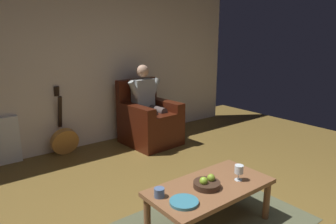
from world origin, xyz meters
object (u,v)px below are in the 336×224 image
object	(u,v)px
wine_glass_near	(239,170)
fruit_bowl	(207,184)
armchair	(149,122)
decorative_dish	(184,202)
candle_jar	(159,193)
person_seated	(148,102)
guitar	(64,139)
coffee_table	(210,191)

from	to	relation	value
wine_glass_near	fruit_bowl	size ratio (longest dim) A/B	0.62
armchair	wine_glass_near	bearing A→B (deg)	72.56
decorative_dish	candle_jar	size ratio (longest dim) A/B	2.67
person_seated	fruit_bowl	bearing A→B (deg)	64.61
armchair	guitar	xyz separation A→B (m)	(1.23, -0.35, -0.12)
fruit_bowl	guitar	bearing A→B (deg)	-81.90
person_seated	fruit_bowl	distance (m)	2.35
wine_glass_near	decorative_dish	world-z (taller)	wine_glass_near
coffee_table	wine_glass_near	distance (m)	0.32
decorative_dish	guitar	bearing A→B (deg)	-89.24
person_seated	coffee_table	bearing A→B (deg)	65.74
person_seated	decorative_dish	bearing A→B (deg)	58.51
candle_jar	coffee_table	bearing A→B (deg)	166.23
armchair	fruit_bowl	world-z (taller)	armchair
armchair	candle_jar	world-z (taller)	armchair
person_seated	guitar	size ratio (longest dim) A/B	1.26
person_seated	decorative_dish	size ratio (longest dim) A/B	5.43
person_seated	coffee_table	world-z (taller)	person_seated
armchair	candle_jar	distance (m)	2.42
guitar	wine_glass_near	bearing A→B (deg)	104.60
guitar	wine_glass_near	world-z (taller)	guitar
coffee_table	wine_glass_near	world-z (taller)	wine_glass_near
armchair	coffee_table	distance (m)	2.31
fruit_bowl	person_seated	bearing A→B (deg)	-111.88
wine_glass_near	fruit_bowl	distance (m)	0.33
wine_glass_near	armchair	bearing A→B (deg)	-103.93
coffee_table	candle_jar	size ratio (longest dim) A/B	13.16
armchair	candle_jar	bearing A→B (deg)	54.28
wine_glass_near	person_seated	bearing A→B (deg)	-103.86
decorative_dish	candle_jar	world-z (taller)	candle_jar
coffee_table	fruit_bowl	world-z (taller)	fruit_bowl
armchair	guitar	distance (m)	1.29
guitar	decorative_dish	distance (m)	2.60
coffee_table	guitar	distance (m)	2.54
wine_glass_near	fruit_bowl	xyz separation A→B (m)	(0.32, -0.08, -0.06)
armchair	guitar	world-z (taller)	armchair
coffee_table	wine_glass_near	xyz separation A→B (m)	(-0.27, 0.09, 0.15)
person_seated	guitar	xyz separation A→B (m)	(1.23, -0.34, -0.44)
guitar	wine_glass_near	distance (m)	2.69
person_seated	coffee_table	xyz separation A→B (m)	(0.82, 2.17, -0.31)
armchair	decorative_dish	distance (m)	2.54
guitar	candle_jar	xyz separation A→B (m)	(0.06, 2.39, 0.22)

